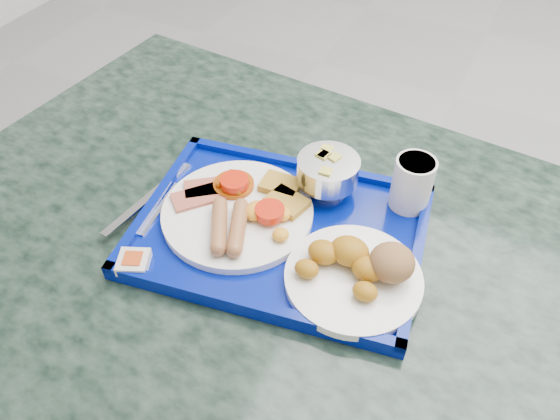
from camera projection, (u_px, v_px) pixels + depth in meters
name	position (u px, v px, depth m)	size (l,w,h in m)	color
table	(293.00, 328.00, 0.94)	(1.29, 0.92, 0.77)	gray
tray	(280.00, 231.00, 0.82)	(0.46, 0.37, 0.03)	#03148C
main_plate	(242.00, 210.00, 0.83)	(0.23, 0.23, 0.04)	white
bread_plate	(359.00, 270.00, 0.74)	(0.19, 0.19, 0.06)	white
fruit_bowl	(328.00, 171.00, 0.84)	(0.10, 0.10, 0.07)	silver
juice_cup	(412.00, 182.00, 0.82)	(0.06, 0.06, 0.09)	white
spoon	(184.00, 187.00, 0.87)	(0.04, 0.16, 0.01)	silver
knife	(148.00, 198.00, 0.86)	(0.01, 0.19, 0.00)	silver
jam_packet	(134.00, 262.00, 0.76)	(0.06, 0.06, 0.02)	silver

